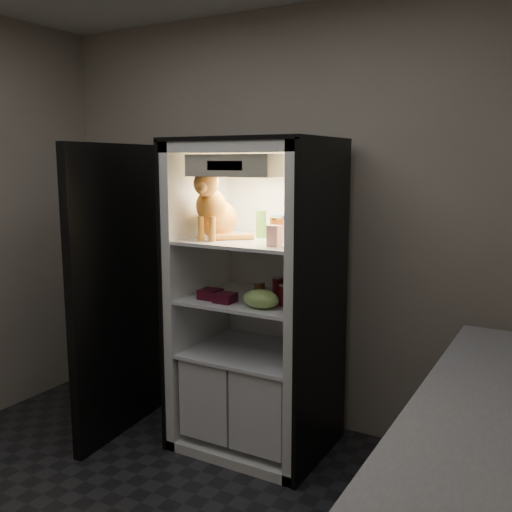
# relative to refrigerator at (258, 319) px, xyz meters

# --- Properties ---
(room_shell) EXTENTS (3.60, 3.60, 3.60)m
(room_shell) POSITION_rel_refrigerator_xyz_m (0.00, -1.38, 0.83)
(room_shell) COLOR white
(room_shell) RESTS_ON floor
(refrigerator) EXTENTS (0.90, 0.72, 1.88)m
(refrigerator) POSITION_rel_refrigerator_xyz_m (0.00, 0.00, 0.00)
(refrigerator) COLOR white
(refrigerator) RESTS_ON floor
(fridge_door) EXTENTS (0.15, 0.87, 1.85)m
(fridge_door) POSITION_rel_refrigerator_xyz_m (-0.85, -0.32, 0.12)
(fridge_door) COLOR black
(fridge_door) RESTS_ON floor
(tabby_cat) EXTENTS (0.39, 0.43, 0.44)m
(tabby_cat) POSITION_rel_refrigerator_xyz_m (-0.22, -0.14, 0.66)
(tabby_cat) COLOR orange
(tabby_cat) RESTS_ON refrigerator
(parmesan_shaker) EXTENTS (0.06, 0.06, 0.16)m
(parmesan_shaker) POSITION_rel_refrigerator_xyz_m (0.00, 0.04, 0.58)
(parmesan_shaker) COLOR green
(parmesan_shaker) RESTS_ON refrigerator
(mayo_tub) EXTENTS (0.09, 0.09, 0.13)m
(mayo_tub) POSITION_rel_refrigerator_xyz_m (0.09, 0.09, 0.56)
(mayo_tub) COLOR white
(mayo_tub) RESTS_ON refrigerator
(salsa_jar) EXTENTS (0.08, 0.08, 0.14)m
(salsa_jar) POSITION_rel_refrigerator_xyz_m (0.16, -0.07, 0.57)
(salsa_jar) COLOR maroon
(salsa_jar) RESTS_ON refrigerator
(pepper_jar) EXTENTS (0.12, 0.12, 0.20)m
(pepper_jar) POSITION_rel_refrigerator_xyz_m (0.26, 0.03, 0.60)
(pepper_jar) COLOR maroon
(pepper_jar) RESTS_ON refrigerator
(cream_carton) EXTENTS (0.07, 0.07, 0.11)m
(cream_carton) POSITION_rel_refrigerator_xyz_m (0.23, -0.24, 0.55)
(cream_carton) COLOR white
(cream_carton) RESTS_ON refrigerator
(soda_can_a) EXTENTS (0.07, 0.07, 0.13)m
(soda_can_a) POSITION_rel_refrigerator_xyz_m (0.14, -0.00, 0.21)
(soda_can_a) COLOR black
(soda_can_a) RESTS_ON refrigerator
(soda_can_b) EXTENTS (0.07, 0.07, 0.13)m
(soda_can_b) POSITION_rel_refrigerator_xyz_m (0.27, -0.05, 0.21)
(soda_can_b) COLOR black
(soda_can_b) RESTS_ON refrigerator
(soda_can_c) EXTENTS (0.06, 0.06, 0.12)m
(soda_can_c) POSITION_rel_refrigerator_xyz_m (0.25, -0.14, 0.21)
(soda_can_c) COLOR black
(soda_can_c) RESTS_ON refrigerator
(condiment_jar) EXTENTS (0.07, 0.07, 0.09)m
(condiment_jar) POSITION_rel_refrigerator_xyz_m (0.02, -0.01, 0.20)
(condiment_jar) COLOR brown
(condiment_jar) RESTS_ON refrigerator
(grape_bag) EXTENTS (0.21, 0.15, 0.10)m
(grape_bag) POSITION_rel_refrigerator_xyz_m (0.16, -0.25, 0.20)
(grape_bag) COLOR #91B755
(grape_bag) RESTS_ON refrigerator
(berry_box_left) EXTENTS (0.12, 0.12, 0.06)m
(berry_box_left) POSITION_rel_refrigerator_xyz_m (-0.20, -0.21, 0.18)
(berry_box_left) COLOR #480C1A
(berry_box_left) RESTS_ON refrigerator
(berry_box_right) EXTENTS (0.11, 0.11, 0.05)m
(berry_box_right) POSITION_rel_refrigerator_xyz_m (-0.08, -0.24, 0.18)
(berry_box_right) COLOR #480C1A
(berry_box_right) RESTS_ON refrigerator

